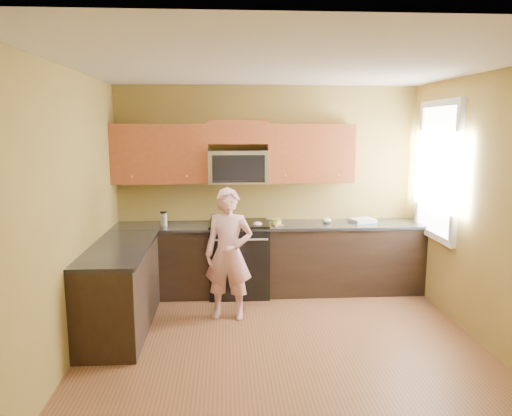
{
  "coord_description": "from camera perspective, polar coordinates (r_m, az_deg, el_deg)",
  "views": [
    {
      "loc": [
        -0.56,
        -4.35,
        2.16
      ],
      "look_at": [
        -0.2,
        1.3,
        1.2
      ],
      "focal_mm": 33.48,
      "sensor_mm": 36.0,
      "label": 1
    }
  ],
  "objects": [
    {
      "name": "frying_pan",
      "position": [
        5.93,
        -2.49,
        -2.16
      ],
      "size": [
        0.35,
        0.47,
        0.05
      ],
      "primitive_type": null,
      "rotation": [
        0.0,
        0.0,
        0.31
      ],
      "color": "black",
      "rests_on": "stove"
    },
    {
      "name": "butter_tub",
      "position": [
        6.16,
        2.47,
        -2.01
      ],
      "size": [
        0.14,
        0.14,
        0.09
      ],
      "primitive_type": null,
      "rotation": [
        0.0,
        0.0,
        0.16
      ],
      "color": "yellow",
      "rests_on": "countertop_back"
    },
    {
      "name": "dish_towel",
      "position": [
        6.46,
        12.63,
        -1.46
      ],
      "size": [
        0.36,
        0.32,
        0.05
      ],
      "primitive_type": "cube",
      "rotation": [
        0.0,
        0.0,
        0.29
      ],
      "color": "white",
      "rests_on": "countertop_back"
    },
    {
      "name": "countertop_left",
      "position": [
        5.23,
        -16.05,
        -4.69
      ],
      "size": [
        0.62,
        1.6,
        0.04
      ],
      "primitive_type": "cube",
      "color": "black",
      "rests_on": "cabinet_left_run"
    },
    {
      "name": "travel_mug",
      "position": [
        6.18,
        -10.93,
        -2.14
      ],
      "size": [
        0.09,
        0.09,
        0.19
      ],
      "primitive_type": null,
      "rotation": [
        0.0,
        0.0,
        -0.03
      ],
      "color": "silver",
      "rests_on": "countertop_back"
    },
    {
      "name": "stove",
      "position": [
        6.26,
        -2.06,
        -6.0
      ],
      "size": [
        0.76,
        0.65,
        0.95
      ],
      "primitive_type": null,
      "color": "black",
      "rests_on": "floor"
    },
    {
      "name": "wall_left",
      "position": [
        4.66,
        -21.6,
        -1.07
      ],
      "size": [
        0.0,
        4.0,
        4.0
      ],
      "primitive_type": "plane",
      "rotation": [
        1.57,
        0.0,
        1.57
      ],
      "color": "olive",
      "rests_on": "ground"
    },
    {
      "name": "glass_c",
      "position": [
        6.28,
        -5.11,
        -1.25
      ],
      "size": [
        0.09,
        0.09,
        0.12
      ],
      "primitive_type": "cylinder",
      "rotation": [
        0.0,
        0.0,
        -0.3
      ],
      "color": "silver",
      "rests_on": "countertop_back"
    },
    {
      "name": "upper_cab_over_mw",
      "position": [
        6.19,
        -2.19,
        9.05
      ],
      "size": [
        0.76,
        0.33,
        0.3
      ],
      "primitive_type": "cube",
      "color": "brown",
      "rests_on": "wall_back"
    },
    {
      "name": "wall_front",
      "position": [
        2.55,
        9.33,
        -9.0
      ],
      "size": [
        4.0,
        0.0,
        4.0
      ],
      "primitive_type": "plane",
      "rotation": [
        -1.57,
        0.0,
        0.0
      ],
      "color": "olive",
      "rests_on": "ground"
    },
    {
      "name": "ceiling",
      "position": [
        4.42,
        3.81,
        16.62
      ],
      "size": [
        4.0,
        4.0,
        0.0
      ],
      "primitive_type": "plane",
      "rotation": [
        3.14,
        0.0,
        0.0
      ],
      "color": "white",
      "rests_on": "ground"
    },
    {
      "name": "napkin_a",
      "position": [
        6.04,
        0.19,
        -1.94
      ],
      "size": [
        0.12,
        0.13,
        0.06
      ],
      "primitive_type": "ellipsoid",
      "rotation": [
        0.0,
        0.0,
        0.05
      ],
      "color": "silver",
      "rests_on": "countertop_back"
    },
    {
      "name": "wall_back",
      "position": [
        6.43,
        1.39,
        2.38
      ],
      "size": [
        4.0,
        0.0,
        4.0
      ],
      "primitive_type": "plane",
      "rotation": [
        1.57,
        0.0,
        0.0
      ],
      "color": "olive",
      "rests_on": "ground"
    },
    {
      "name": "cabinet_back_run",
      "position": [
        6.32,
        1.59,
        -6.19
      ],
      "size": [
        4.0,
        0.6,
        0.88
      ],
      "primitive_type": "cube",
      "color": "black",
      "rests_on": "floor"
    },
    {
      "name": "floor",
      "position": [
        4.89,
        3.45,
        -16.6
      ],
      "size": [
        4.0,
        4.0,
        0.0
      ],
      "primitive_type": "plane",
      "color": "brown",
      "rests_on": "ground"
    },
    {
      "name": "upper_cab_left",
      "position": [
        6.28,
        -11.22,
        2.95
      ],
      "size": [
        1.22,
        0.33,
        0.75
      ],
      "primitive_type": null,
      "color": "brown",
      "rests_on": "wall_back"
    },
    {
      "name": "cabinet_left_run",
      "position": [
        5.37,
        -15.93,
        -9.46
      ],
      "size": [
        0.6,
        1.6,
        0.88
      ],
      "primitive_type": "cube",
      "color": "black",
      "rests_on": "floor"
    },
    {
      "name": "window",
      "position": [
        6.13,
        20.92,
        4.21
      ],
      "size": [
        0.06,
        1.06,
        1.66
      ],
      "primitive_type": null,
      "color": "white",
      "rests_on": "wall_right"
    },
    {
      "name": "napkin_b",
      "position": [
        6.33,
        8.45,
        -1.48
      ],
      "size": [
        0.12,
        0.14,
        0.07
      ],
      "primitive_type": "ellipsoid",
      "rotation": [
        0.0,
        0.0,
        -0.03
      ],
      "color": "silver",
      "rests_on": "countertop_back"
    },
    {
      "name": "upper_cab_right",
      "position": [
        6.32,
        6.41,
        3.11
      ],
      "size": [
        1.12,
        0.33,
        0.75
      ],
      "primitive_type": null,
      "color": "brown",
      "rests_on": "wall_back"
    },
    {
      "name": "toast_slice",
      "position": [
        6.1,
        2.65,
        -2.04
      ],
      "size": [
        0.13,
        0.13,
        0.01
      ],
      "primitive_type": "cube",
      "rotation": [
        0.0,
        0.0,
        0.26
      ],
      "color": "#B27F47",
      "rests_on": "countertop_back"
    },
    {
      "name": "wall_right",
      "position": [
        5.11,
        26.45,
        -0.51
      ],
      "size": [
        0.0,
        4.0,
        4.0
      ],
      "primitive_type": "plane",
      "rotation": [
        1.57,
        0.0,
        -1.57
      ],
      "color": "olive",
      "rests_on": "ground"
    },
    {
      "name": "countertop_back",
      "position": [
        6.2,
        1.62,
        -2.12
      ],
      "size": [
        4.0,
        0.62,
        0.04
      ],
      "primitive_type": "cube",
      "color": "black",
      "rests_on": "cabinet_back_run"
    },
    {
      "name": "microwave",
      "position": [
        6.2,
        -2.14,
        3.03
      ],
      "size": [
        0.76,
        0.4,
        0.42
      ],
      "primitive_type": null,
      "color": "silver",
      "rests_on": "wall_back"
    },
    {
      "name": "woman",
      "position": [
        5.41,
        -3.28,
        -5.52
      ],
      "size": [
        0.6,
        0.45,
        1.5
      ],
      "primitive_type": "imported",
      "rotation": [
        0.0,
        0.0,
        -0.18
      ],
      "color": "pink",
      "rests_on": "floor"
    }
  ]
}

